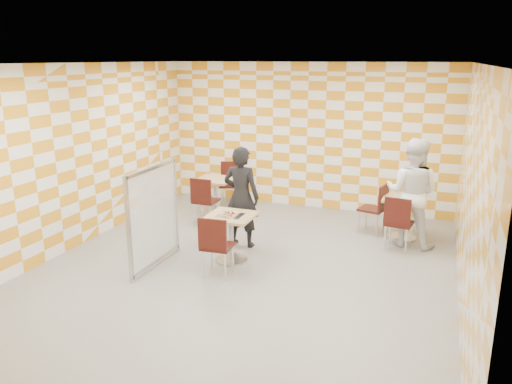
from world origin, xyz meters
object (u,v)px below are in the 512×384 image
(second_table, at_px, (403,210))
(chair_second_front, at_px, (398,219))
(man_dark, at_px, (241,197))
(main_table, at_px, (231,230))
(chair_empty_near, at_px, (204,197))
(man_white, at_px, (412,193))
(empty_table, at_px, (215,190))
(chair_second_side, at_px, (377,205))
(soda_bottle, at_px, (414,191))
(partition, at_px, (154,216))
(chair_empty_far, at_px, (230,180))
(chair_main_front, at_px, (215,242))
(sport_bottle, at_px, (399,190))

(second_table, bearing_deg, chair_second_front, -92.89)
(man_dark, bearing_deg, main_table, 100.06)
(chair_empty_near, height_order, man_white, man_white)
(empty_table, distance_m, chair_second_side, 3.19)
(second_table, bearing_deg, soda_bottle, 28.59)
(man_dark, relative_size, man_white, 0.93)
(partition, xyz_separation_m, soda_bottle, (3.56, 2.62, 0.06))
(chair_second_side, xyz_separation_m, man_dark, (-2.06, -1.36, 0.30))
(second_table, relative_size, chair_empty_far, 0.81)
(chair_main_front, bearing_deg, soda_bottle, 47.20)
(partition, distance_m, soda_bottle, 4.42)
(chair_second_side, bearing_deg, chair_main_front, -125.34)
(man_white, relative_size, soda_bottle, 7.93)
(chair_second_front, xyz_separation_m, man_white, (0.16, 0.38, 0.37))
(chair_main_front, relative_size, sport_bottle, 4.62)
(chair_main_front, relative_size, chair_second_front, 1.00)
(main_table, relative_size, second_table, 1.00)
(chair_second_front, distance_m, partition, 3.88)
(chair_main_front, distance_m, man_white, 3.46)
(empty_table, relative_size, soda_bottle, 3.26)
(main_table, height_order, partition, partition)
(chair_main_front, xyz_separation_m, chair_empty_far, (-1.28, 3.52, 0.00))
(chair_second_side, xyz_separation_m, chair_empty_far, (-3.20, 0.82, 0.00))
(chair_empty_far, relative_size, partition, 0.60)
(empty_table, bearing_deg, chair_empty_far, 90.74)
(empty_table, bearing_deg, chair_empty_near, -83.79)
(empty_table, xyz_separation_m, chair_second_side, (3.19, -0.04, 0.04))
(main_table, xyz_separation_m, chair_second_front, (2.38, 1.32, 0.04))
(chair_main_front, height_order, chair_empty_near, same)
(man_white, bearing_deg, man_dark, 31.63)
(chair_second_front, height_order, soda_bottle, soda_bottle)
(second_table, distance_m, sport_bottle, 0.36)
(man_white, relative_size, sport_bottle, 9.12)
(chair_second_front, bearing_deg, chair_second_side, 120.42)
(chair_main_front, distance_m, chair_second_front, 3.07)
(second_table, xyz_separation_m, empty_table, (-3.64, 0.11, 0.00))
(empty_table, bearing_deg, main_table, -59.32)
(soda_bottle, bearing_deg, second_table, -151.41)
(chair_empty_near, xyz_separation_m, chair_empty_far, (-0.08, 1.46, 0.00))
(chair_empty_near, bearing_deg, sport_bottle, 10.91)
(chair_main_front, bearing_deg, chair_second_front, 40.32)
(empty_table, relative_size, chair_empty_far, 0.81)
(chair_main_front, bearing_deg, man_dark, 96.10)
(man_dark, bearing_deg, man_white, -157.46)
(second_table, distance_m, empty_table, 3.65)
(chair_second_front, bearing_deg, empty_table, 168.15)
(main_table, xyz_separation_m, chair_second_side, (1.96, 2.04, 0.04))
(empty_table, bearing_deg, sport_bottle, -0.21)
(sport_bottle, height_order, soda_bottle, soda_bottle)
(chair_empty_far, bearing_deg, chair_main_front, -69.96)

